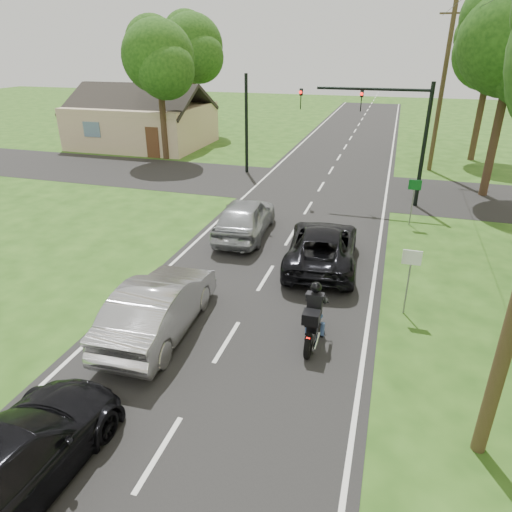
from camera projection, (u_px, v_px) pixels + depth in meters
The scene contains 17 objects.
ground at pixel (227, 342), 12.71m from camera, with size 140.00×140.00×0.00m, color #244814.
road at pixel (300, 221), 21.40m from camera, with size 8.00×100.00×0.01m, color black.
cross_road at pixel (321, 187), 26.61m from camera, with size 60.00×7.00×0.01m, color black.
motorcycle_rider at pixel (314, 320), 12.38m from camera, with size 0.61×2.17×1.87m.
dark_suv at pixel (322, 246), 16.90m from camera, with size 2.46×5.34×1.48m, color black.
silver_sedan at pixel (159, 306), 12.84m from camera, with size 1.73×4.97×1.64m, color #ADADB2.
silver_suv at pixel (245, 217), 19.47m from camera, with size 1.96×4.88×1.66m, color #A0A4A8.
dark_car_behind at pixel (8, 463), 8.13m from camera, with size 2.04×5.02×1.46m, color black.
traffic_signal at pixel (387, 121), 22.26m from camera, with size 6.38×0.44×6.00m.
signal_pole_far at pixel (246, 125), 28.45m from camera, with size 0.20×0.20×6.00m, color black.
utility_pole_far at pixel (442, 89), 28.06m from camera, with size 1.60×0.28×10.00m.
sign_white at pixel (411, 267), 13.40m from camera, with size 0.55×0.07×2.12m.
sign_green at pixel (414, 191), 20.30m from camera, with size 0.55×0.07×2.12m.
tree_row_e at pixel (496, 57), 29.75m from camera, with size 5.28×5.12×9.61m.
tree_left_near at pixel (161, 61), 30.22m from camera, with size 5.12×4.96×9.22m.
tree_left_far at pixel (194, 50), 39.15m from camera, with size 5.76×5.58×10.14m.
house at pixel (143, 123), 37.01m from camera, with size 10.20×8.00×4.84m.
Camera 1 is at (3.81, -9.84, 7.51)m, focal length 32.00 mm.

